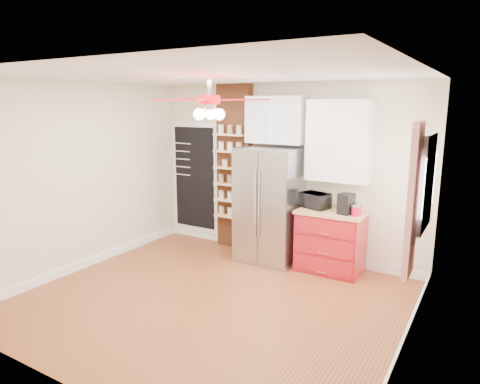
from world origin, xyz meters
The scene contains 21 objects.
floor centered at (0.00, 0.00, 0.00)m, with size 4.50×4.50×0.00m, color brown.
ceiling centered at (0.00, 0.00, 2.70)m, with size 4.50×4.50×0.00m, color white.
wall_back centered at (0.00, 2.00, 1.35)m, with size 4.50×0.02×2.70m, color beige.
wall_front centered at (0.00, -2.00, 1.35)m, with size 4.50×0.02×2.70m, color beige.
wall_left centered at (-2.25, 0.00, 1.35)m, with size 0.02×4.00×2.70m, color beige.
wall_right centered at (2.25, 0.00, 1.35)m, with size 0.02×4.00×2.70m, color beige.
chalkboard centered at (-1.70, 1.96, 1.10)m, with size 0.95×0.05×1.95m.
brick_pillar centered at (-0.85, 1.92, 1.35)m, with size 0.60×0.16×2.70m, color brown.
fridge centered at (-0.05, 1.63, 0.88)m, with size 0.90×0.70×1.75m, color #AAAAAF.
upper_glass_cabinet centered at (-0.05, 1.82, 2.15)m, with size 0.90×0.35×0.70m, color white.
red_cabinet centered at (0.92, 1.68, 0.45)m, with size 0.94×0.64×0.90m.
upper_shelf_unit centered at (0.92, 1.85, 1.88)m, with size 0.90×0.30×1.15m, color white.
window centered at (2.23, 0.90, 1.55)m, with size 0.04×0.75×1.05m, color white.
curtain centered at (2.18, 0.35, 1.45)m, with size 0.06×0.40×1.55m, color #A9161C.
ceiling_fan centered at (0.00, 0.00, 2.42)m, with size 1.40×1.40×0.44m.
toaster_oven centered at (0.65, 1.70, 1.01)m, with size 0.40×0.27×0.22m, color black.
coffee_maker centered at (1.15, 1.59, 1.04)m, with size 0.17×0.20×0.29m, color black.
canister_left centered at (1.29, 1.54, 0.97)m, with size 0.10×0.10×0.13m, color #B50A2E.
canister_right centered at (1.29, 1.64, 0.97)m, with size 0.10×0.10×0.15m, color red.
pantry_jar_oats centered at (-0.93, 1.75, 1.43)m, with size 0.09×0.09×0.12m, color #C2B894.
pantry_jar_beans centered at (-0.67, 1.79, 1.44)m, with size 0.09×0.09×0.13m, color #8A6446.
Camera 1 is at (2.82, -4.04, 2.39)m, focal length 32.00 mm.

